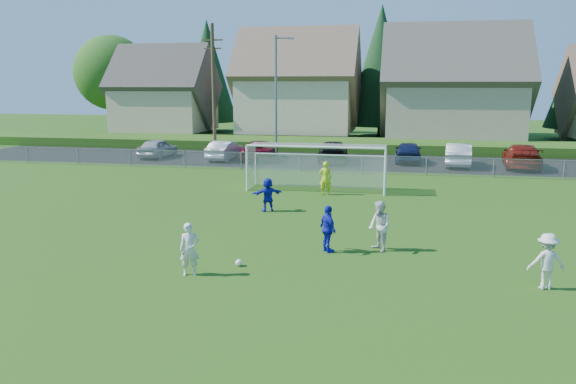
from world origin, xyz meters
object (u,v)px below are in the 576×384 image
Objects in this scene: player_blue_a at (328,229)px; car_e at (408,152)px; player_white_a at (189,249)px; car_a at (158,148)px; soccer_ball at (239,263)px; car_d at (333,152)px; car_g at (522,156)px; goalkeeper at (325,178)px; car_c at (260,150)px; soccer_goal at (317,160)px; car_b at (225,150)px; player_blue_b at (268,195)px; player_white_b at (379,226)px; car_f at (459,155)px; player_white_c at (547,261)px.

player_blue_a is 23.19m from car_e.
car_a is (-12.39, 25.24, -0.07)m from player_white_a.
soccer_ball is 0.04× the size of car_d.
soccer_ball is 3.37m from player_blue_a.
goalkeeper is at bearing 51.16° from car_g.
car_a is at bearing 93.08° from player_white_a.
car_e is at bearing -42.81° from player_blue_a.
car_c is (-8.06, 22.35, -0.09)m from player_blue_a.
car_a is at bearing -44.31° from goalkeeper.
car_b is at bearing 129.26° from soccer_goal.
player_blue_a is at bearing 90.65° from player_blue_b.
player_white_b is 1.07× the size of player_blue_a.
player_blue_a is 1.07× the size of player_blue_b.
player_blue_b is (0.32, 8.82, -0.04)m from player_white_a.
goalkeeper is at bearing -64.90° from soccer_goal.
player_white_b is 22.16m from car_d.
player_blue_b is at bearing 69.23° from car_e.
player_white_a is 13.32m from goalkeeper.
soccer_goal is (-0.62, 1.33, 0.75)m from goalkeeper.
goalkeeper is 0.38× the size of car_e.
car_c is (8.12, 0.26, -0.01)m from car_a.
car_f is at bearing -151.77° from player_blue_b.
car_g is at bearing 171.93° from car_d.
car_e is at bearing -140.88° from player_blue_b.
soccer_goal reaches higher than soccer_ball.
goalkeeper is (-1.42, 9.96, 0.06)m from player_blue_a.
soccer_ball is 9.06m from player_white_c.
car_b is (-9.19, 11.81, -0.16)m from goalkeeper.
car_e is (-3.57, 25.28, -0.03)m from player_white_c.
player_white_b is 0.40× the size of car_b.
car_c is 5.55m from car_d.
car_b is 2.62m from car_c.
goalkeeper is (-7.88, 12.23, 0.07)m from player_white_c.
car_a is (-12.71, 16.42, -0.03)m from player_blue_b.
player_white_a is at bearing 94.18° from player_blue_a.
player_white_b is 1.00× the size of goalkeeper.
car_a is (-13.60, 24.15, 0.62)m from soccer_ball.
car_a reaches higher than car_c.
goalkeeper reaches higher than car_d.
player_blue_a is 6.64m from player_blue_b.
goalkeeper is 0.41× the size of car_a.
player_blue_b is at bearing 96.58° from soccer_ball.
car_b is at bearing 179.65° from car_a.
player_blue_a is 0.93× the size of goalkeeper.
car_b is 8.12m from car_d.
player_white_b reaches higher than player_white_c.
car_e is (5.46, 25.08, 0.66)m from soccer_ball.
soccer_ball is at bearing 79.65° from goalkeeper.
player_white_b is 0.38× the size of car_e.
player_white_b reaches higher than car_f.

